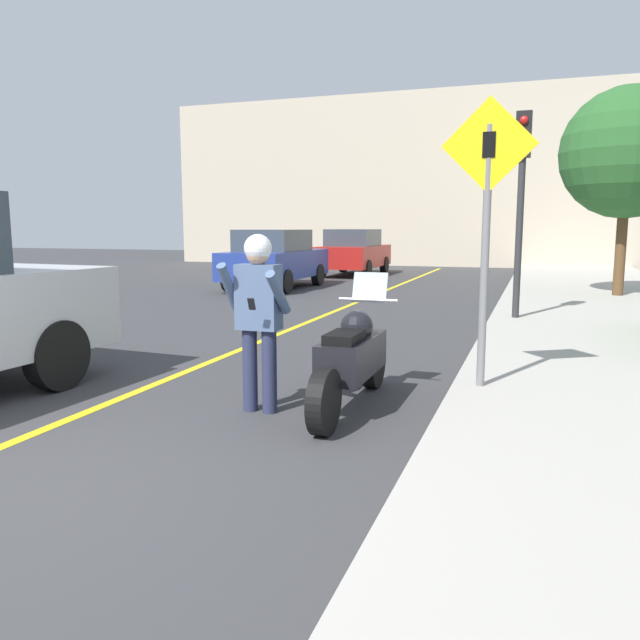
% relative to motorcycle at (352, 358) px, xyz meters
% --- Properties ---
extents(road_center_line, '(0.12, 36.00, 0.01)m').
position_rel_motorcycle_xyz_m(road_center_line, '(-2.33, 3.29, -0.49)').
color(road_center_line, yellow).
rests_on(road_center_line, ground).
extents(building_backdrop, '(28.00, 1.20, 7.75)m').
position_rel_motorcycle_xyz_m(building_backdrop, '(-1.73, 23.29, 3.39)').
color(building_backdrop, beige).
rests_on(building_backdrop, ground).
extents(motorcycle, '(0.62, 2.23, 1.27)m').
position_rel_motorcycle_xyz_m(motorcycle, '(0.00, 0.00, 0.00)').
color(motorcycle, black).
rests_on(motorcycle, ground).
extents(person_biker, '(0.59, 0.46, 1.67)m').
position_rel_motorcycle_xyz_m(person_biker, '(-0.79, -0.41, 0.53)').
color(person_biker, '#282D4C').
rests_on(person_biker, ground).
extents(crossing_sign, '(0.91, 0.08, 2.80)m').
position_rel_motorcycle_xyz_m(crossing_sign, '(1.15, 0.66, 1.36)').
color(crossing_sign, slate).
rests_on(crossing_sign, sidewalk_curb).
extents(traffic_light, '(0.26, 0.30, 3.52)m').
position_rel_motorcycle_xyz_m(traffic_light, '(1.30, 5.82, 2.12)').
color(traffic_light, '#2D2D30').
rests_on(traffic_light, sidewalk_curb).
extents(street_tree, '(2.98, 2.98, 4.76)m').
position_rel_motorcycle_xyz_m(street_tree, '(3.44, 10.47, 2.93)').
color(street_tree, brown).
rests_on(street_tree, sidewalk_curb).
extents(parked_car_blue, '(1.88, 4.20, 1.68)m').
position_rel_motorcycle_xyz_m(parked_car_blue, '(-5.50, 10.87, 0.37)').
color(parked_car_blue, black).
rests_on(parked_car_blue, ground).
extents(parked_car_red, '(1.88, 4.20, 1.68)m').
position_rel_motorcycle_xyz_m(parked_car_red, '(-4.78, 16.53, 0.37)').
color(parked_car_red, black).
rests_on(parked_car_red, ground).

